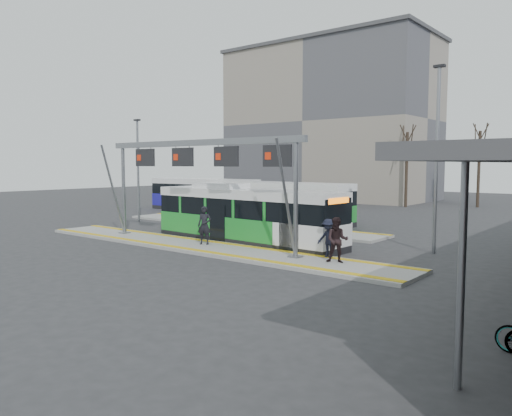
{
  "coord_description": "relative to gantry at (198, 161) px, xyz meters",
  "views": [
    {
      "loc": [
        17.48,
        -17.23,
        4.13
      ],
      "look_at": [
        1.14,
        3.0,
        1.85
      ],
      "focal_mm": 35.0,
      "sensor_mm": 36.0,
      "label": 1
    }
  ],
  "objects": [
    {
      "name": "ground",
      "position": [
        0.35,
        -0.25,
        -4.3
      ],
      "size": [
        120.0,
        120.0,
        0.0
      ],
      "primitive_type": "plane",
      "color": "#2D2D30",
      "rests_on": "ground"
    },
    {
      "name": "platform_main",
      "position": [
        0.35,
        -0.25,
        -4.22
      ],
      "size": [
        22.0,
        3.0,
        0.15
      ],
      "primitive_type": "cube",
      "color": "gray",
      "rests_on": "ground"
    },
    {
      "name": "platform_second",
      "position": [
        -3.65,
        7.75,
        -4.22
      ],
      "size": [
        20.0,
        3.0,
        0.15
      ],
      "primitive_type": "cube",
      "color": "gray",
      "rests_on": "ground"
    },
    {
      "name": "tactile_main",
      "position": [
        0.35,
        -0.25,
        -4.14
      ],
      "size": [
        22.0,
        2.65,
        0.02
      ],
      "color": "gold",
      "rests_on": "platform_main"
    },
    {
      "name": "tactile_second",
      "position": [
        -3.65,
        8.9,
        -4.14
      ],
      "size": [
        20.0,
        0.35,
        0.02
      ],
      "color": "gold",
      "rests_on": "platform_second"
    },
    {
      "name": "gantry",
      "position": [
        0.0,
        0.0,
        0.0
      ],
      "size": [
        13.0,
        1.68,
        5.2
      ],
      "color": "slate",
      "rests_on": "platform_main"
    },
    {
      "name": "apartment_block",
      "position": [
        -13.65,
        35.75,
        4.91
      ],
      "size": [
        24.5,
        12.5,
        18.4
      ],
      "color": "gray",
      "rests_on": "ground"
    },
    {
      "name": "hero_bus",
      "position": [
        1.0,
        2.48,
        -2.87
      ],
      "size": [
        11.44,
        2.96,
        3.12
      ],
      "rotation": [
        0.0,
        0.0,
        -0.05
      ],
      "color": "black",
      "rests_on": "ground"
    },
    {
      "name": "bg_bus_green",
      "position": [
        -3.32,
        11.11,
        -2.88
      ],
      "size": [
        11.55,
        2.81,
        2.87
      ],
      "rotation": [
        0.0,
        0.0,
        -0.03
      ],
      "color": "black",
      "rests_on": "ground"
    },
    {
      "name": "bg_bus_blue",
      "position": [
        -13.7,
        14.09,
        -2.89
      ],
      "size": [
        11.02,
        2.72,
        2.86
      ],
      "rotation": [
        0.0,
        0.0,
        0.03
      ],
      "color": "black",
      "rests_on": "ground"
    },
    {
      "name": "passenger_a",
      "position": [
        0.35,
        0.06,
        -3.2
      ],
      "size": [
        0.82,
        0.71,
        1.91
      ],
      "primitive_type": "imported",
      "rotation": [
        0.0,
        0.0,
        0.44
      ],
      "color": "black",
      "rests_on": "platform_main"
    },
    {
      "name": "passenger_b",
      "position": [
        7.84,
        0.11,
        -3.22
      ],
      "size": [
        1.11,
        1.01,
        1.85
      ],
      "primitive_type": "imported",
      "rotation": [
        0.0,
        0.0,
        0.43
      ],
      "color": "black",
      "rests_on": "platform_main"
    },
    {
      "name": "passenger_c",
      "position": [
        6.99,
        0.85,
        -3.32
      ],
      "size": [
        1.14,
        0.73,
        1.67
      ],
      "primitive_type": "imported",
      "rotation": [
        0.0,
        0.0,
        -0.11
      ],
      "color": "black",
      "rests_on": "platform_main"
    },
    {
      "name": "tree_left",
      "position": [
        -1.16,
        29.15,
        1.91
      ],
      "size": [
        1.4,
        1.4,
        8.19
      ],
      "color": "#382B21",
      "rests_on": "ground"
    },
    {
      "name": "tree_mid",
      "position": [
        4.32,
        33.34,
        2.0
      ],
      "size": [
        1.4,
        1.4,
        8.31
      ],
      "color": "#382B21",
      "rests_on": "ground"
    },
    {
      "name": "tree_far",
      "position": [
        -21.63,
        32.02,
        1.73
      ],
      "size": [
        1.4,
        1.4,
        7.96
      ],
      "color": "#382B21",
      "rests_on": "ground"
    },
    {
      "name": "lamp_west",
      "position": [
        -11.49,
        5.23,
        -0.38
      ],
      "size": [
        0.5,
        0.25,
        7.36
      ],
      "color": "slate",
      "rests_on": "ground"
    },
    {
      "name": "lamp_east",
      "position": [
        9.9,
        5.46,
        0.24
      ],
      "size": [
        0.5,
        0.25,
        8.59
      ],
      "color": "slate",
      "rests_on": "ground"
    }
  ]
}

